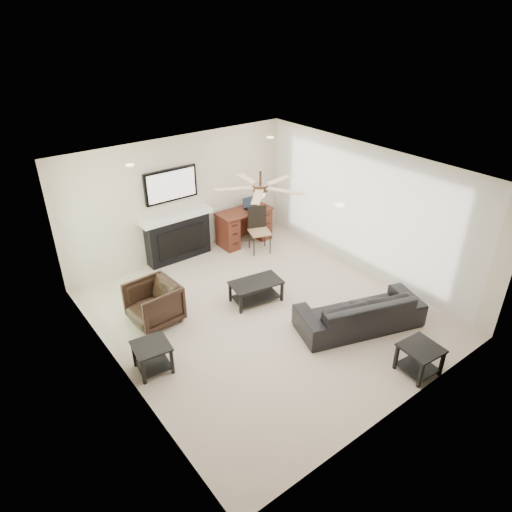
# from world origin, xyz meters

# --- Properties ---
(room_shell) EXTENTS (5.50, 5.54, 2.52)m
(room_shell) POSITION_xyz_m (0.19, 0.08, 1.68)
(room_shell) COLOR beige
(room_shell) RESTS_ON ground
(sofa) EXTENTS (2.20, 1.41, 0.60)m
(sofa) POSITION_xyz_m (1.01, -1.24, 0.30)
(sofa) COLOR black
(sofa) RESTS_ON ground
(armchair) EXTENTS (0.82, 0.80, 0.71)m
(armchair) POSITION_xyz_m (-1.59, 0.91, 0.35)
(armchair) COLOR black
(armchair) RESTS_ON ground
(coffee_table) EXTENTS (0.97, 0.64, 0.40)m
(coffee_table) POSITION_xyz_m (0.11, 0.36, 0.20)
(coffee_table) COLOR black
(coffee_table) RESTS_ON ground
(end_table_near) EXTENTS (0.57, 0.57, 0.45)m
(end_table_near) POSITION_xyz_m (0.86, -2.49, 0.23)
(end_table_near) COLOR black
(end_table_near) RESTS_ON ground
(end_table_left) EXTENTS (0.56, 0.56, 0.45)m
(end_table_left) POSITION_xyz_m (-2.14, -0.14, 0.23)
(end_table_left) COLOR black
(end_table_left) RESTS_ON ground
(fireplace_unit) EXTENTS (1.52, 0.34, 1.91)m
(fireplace_unit) POSITION_xyz_m (-0.19, 2.58, 0.95)
(fireplace_unit) COLOR black
(fireplace_unit) RESTS_ON ground
(desk) EXTENTS (1.22, 0.56, 0.76)m
(desk) POSITION_xyz_m (1.33, 2.38, 0.38)
(desk) COLOR #3C1C0F
(desk) RESTS_ON ground
(desk_chair) EXTENTS (0.55, 0.56, 0.97)m
(desk_chair) POSITION_xyz_m (1.33, 1.83, 0.48)
(desk_chair) COLOR black
(desk_chair) RESTS_ON ground
(laptop) EXTENTS (0.33, 0.24, 0.23)m
(laptop) POSITION_xyz_m (1.53, 2.36, 0.88)
(laptop) COLOR black
(laptop) RESTS_ON desk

